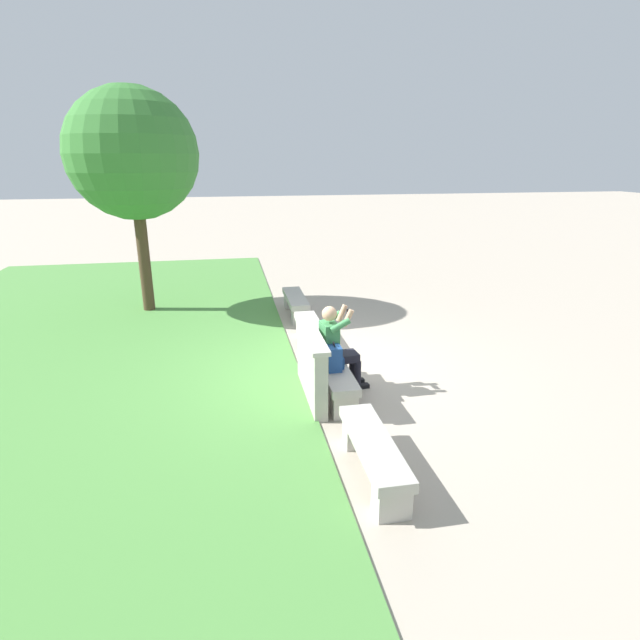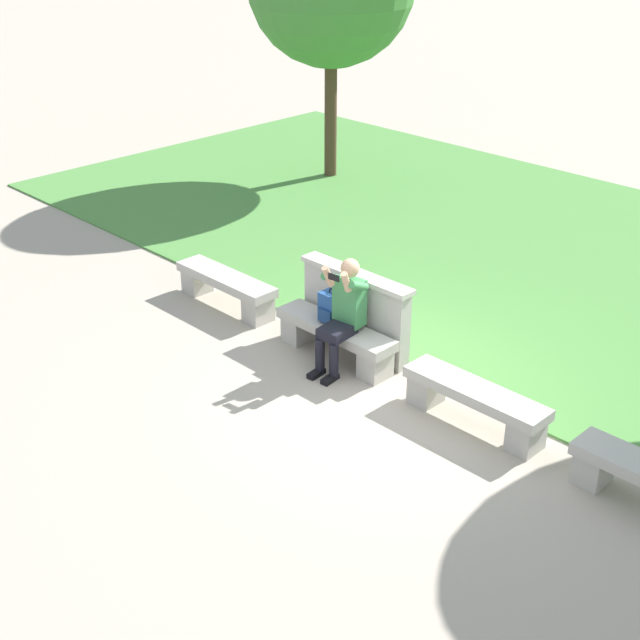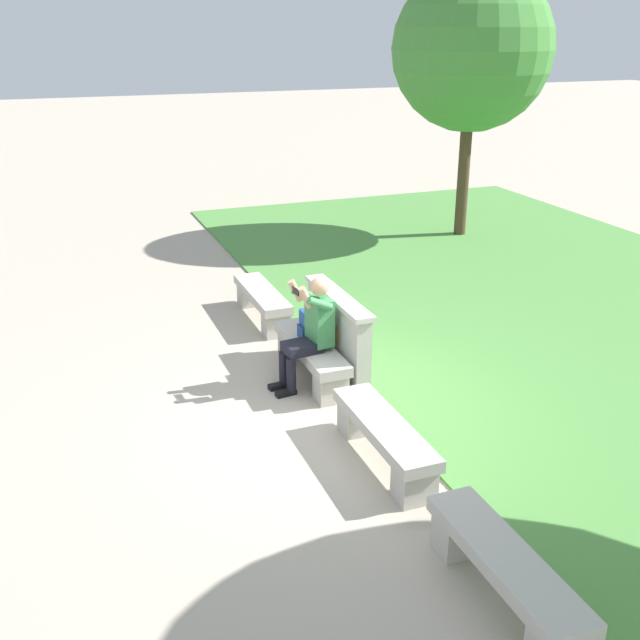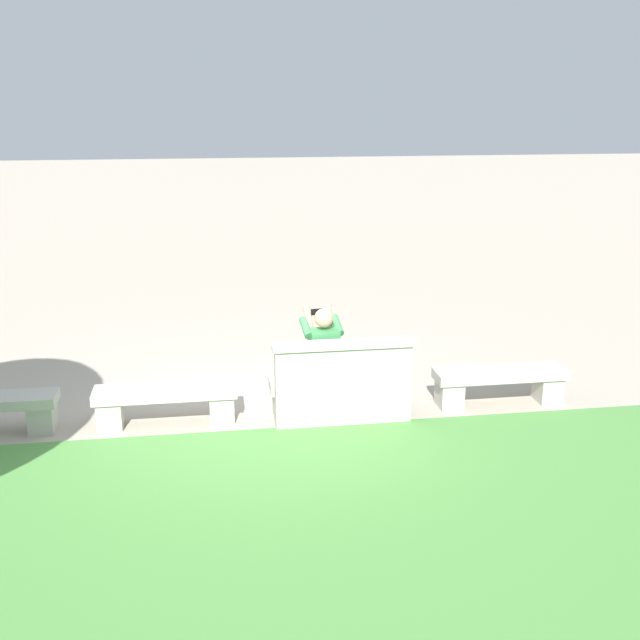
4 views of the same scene
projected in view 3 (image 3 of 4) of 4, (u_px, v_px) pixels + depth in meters
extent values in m
plane|color=#B2A593|center=(343.00, 415.00, 8.13)|extent=(80.00, 80.00, 0.00)
cube|color=#B7B2A8|center=(262.00, 294.00, 10.61)|extent=(1.63, 0.40, 0.12)
cube|color=#B7B2A8|center=(250.00, 295.00, 11.24)|extent=(0.28, 0.34, 0.33)
cube|color=#B7B2A8|center=(276.00, 324.00, 10.14)|extent=(0.28, 0.34, 0.33)
cube|color=#B7B2A8|center=(311.00, 347.00, 8.86)|extent=(1.63, 0.40, 0.12)
cube|color=#B7B2A8|center=(294.00, 345.00, 9.49)|extent=(0.28, 0.34, 0.33)
cube|color=#B7B2A8|center=(331.00, 387.00, 8.39)|extent=(0.28, 0.34, 0.33)
cube|color=#B7B2A8|center=(384.00, 427.00, 7.11)|extent=(1.63, 0.40, 0.12)
cube|color=#B7B2A8|center=(357.00, 418.00, 7.74)|extent=(0.28, 0.34, 0.33)
cube|color=#B7B2A8|center=(414.00, 483.00, 6.64)|extent=(0.28, 0.34, 0.33)
cube|color=#B7B2A8|center=(506.00, 560.00, 5.36)|extent=(1.63, 0.40, 0.12)
cube|color=#B7B2A8|center=(458.00, 533.00, 5.99)|extent=(0.28, 0.34, 0.33)
cube|color=#B7B2A8|center=(338.00, 337.00, 8.94)|extent=(1.56, 0.18, 0.95)
cube|color=beige|center=(338.00, 297.00, 8.75)|extent=(1.62, 0.24, 0.06)
cube|color=brown|center=(330.00, 329.00, 8.86)|extent=(0.44, 0.02, 0.22)
cube|color=black|center=(279.00, 386.00, 8.72)|extent=(0.13, 0.25, 0.06)
cylinder|color=black|center=(284.00, 368.00, 8.67)|extent=(0.11, 0.11, 0.42)
cube|color=black|center=(286.00, 393.00, 8.55)|extent=(0.13, 0.25, 0.06)
cylinder|color=black|center=(291.00, 375.00, 8.51)|extent=(0.11, 0.11, 0.42)
cube|color=black|center=(302.00, 347.00, 8.57)|extent=(0.35, 0.45, 0.12)
cube|color=#3D894C|center=(320.00, 321.00, 8.57)|extent=(0.36, 0.26, 0.56)
sphere|color=tan|center=(320.00, 286.00, 8.41)|extent=(0.22, 0.22, 0.22)
cylinder|color=#3D894C|center=(304.00, 294.00, 8.57)|extent=(0.13, 0.32, 0.21)
cylinder|color=tan|center=(296.00, 291.00, 8.43)|extent=(0.08, 0.18, 0.27)
cylinder|color=#3D894C|center=(320.00, 304.00, 8.26)|extent=(0.13, 0.32, 0.21)
cylinder|color=tan|center=(306.00, 297.00, 8.22)|extent=(0.12, 0.20, 0.27)
cube|color=black|center=(296.00, 291.00, 8.29)|extent=(0.15, 0.03, 0.08)
cube|color=#234C8C|center=(311.00, 326.00, 8.86)|extent=(0.28, 0.20, 0.36)
cube|color=navy|center=(302.00, 333.00, 8.85)|extent=(0.20, 0.06, 0.16)
torus|color=black|center=(311.00, 310.00, 8.78)|extent=(0.10, 0.02, 0.10)
cylinder|color=#4C3826|center=(464.00, 170.00, 14.56)|extent=(0.23, 0.23, 2.63)
sphere|color=#428438|center=(472.00, 49.00, 13.74)|extent=(2.98, 2.98, 2.98)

